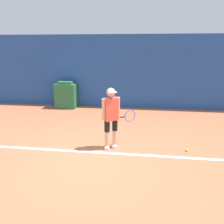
{
  "coord_description": "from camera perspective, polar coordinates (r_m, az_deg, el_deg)",
  "views": [
    {
      "loc": [
        1.14,
        -4.47,
        2.55
      ],
      "look_at": [
        0.45,
        0.89,
        0.92
      ],
      "focal_mm": 35.0,
      "sensor_mm": 36.0,
      "label": 1
    }
  ],
  "objects": [
    {
      "name": "court_baseline",
      "position": [
        5.58,
        -5.33,
        -10.45
      ],
      "size": [
        21.6,
        0.1,
        0.01
      ],
      "color": "white",
      "rests_on": "ground_plane"
    },
    {
      "name": "back_wall",
      "position": [
        9.34,
        0.31,
        10.39
      ],
      "size": [
        24.0,
        0.1,
        3.02
      ],
      "color": "#234C99",
      "rests_on": "ground_plane"
    },
    {
      "name": "ground_plane",
      "position": [
        5.27,
        -6.19,
        -12.27
      ],
      "size": [
        24.0,
        24.0,
        0.0
      ],
      "primitive_type": "plane",
      "color": "#B76642"
    },
    {
      "name": "tennis_ball",
      "position": [
        5.92,
        18.96,
        -9.36
      ],
      "size": [
        0.07,
        0.07,
        0.07
      ],
      "color": "#D1E533",
      "rests_on": "ground_plane"
    },
    {
      "name": "tennis_player",
      "position": [
        5.48,
        -0.14,
        -1.0
      ],
      "size": [
        0.81,
        0.57,
        1.59
      ],
      "rotation": [
        0.0,
        0.0,
        0.57
      ],
      "color": "tan",
      "rests_on": "ground_plane"
    },
    {
      "name": "covered_chair",
      "position": [
        9.57,
        -11.92,
        4.31
      ],
      "size": [
        0.86,
        0.57,
        1.13
      ],
      "color": "#28663D",
      "rests_on": "ground_plane"
    }
  ]
}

